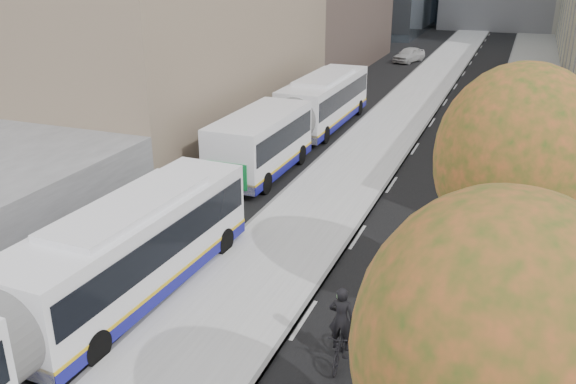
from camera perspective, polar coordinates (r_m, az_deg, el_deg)
The scene contains 8 objects.
bus_platform at distance 39.35m, azimuth 9.90°, elevation 6.48°, with size 4.25×150.00×0.15m, color #B6B6B6.
sidewalk at distance 38.68m, azimuth 21.59°, elevation 4.97°, with size 4.75×150.00×0.08m, color gray.
tree_b at distance 8.89m, azimuth 19.05°, elevation -13.96°, with size 4.00×4.00×6.97m.
tree_c at distance 16.09m, azimuth 20.84°, elevation 2.78°, with size 4.20×4.20×7.28m.
bus_near at distance 16.82m, azimuth -22.34°, elevation -10.39°, with size 3.24×17.62×2.92m.
bus_far at distance 33.98m, azimuth 1.25°, elevation 7.17°, with size 2.84×18.09×3.01m.
cyclist at distance 16.16m, azimuth 4.94°, elevation -13.27°, with size 0.68×1.80×2.25m.
distant_car at distance 62.58m, azimuth 11.26°, elevation 12.50°, with size 1.71×4.25×1.45m, color silver.
Camera 1 is at (3.44, -2.37, 10.01)m, focal length 38.00 mm.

